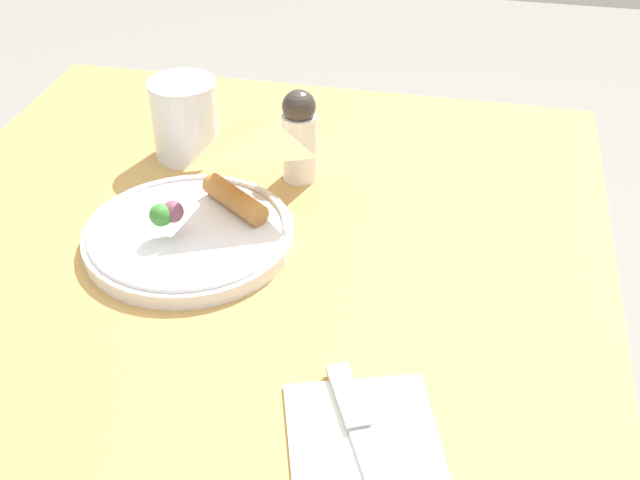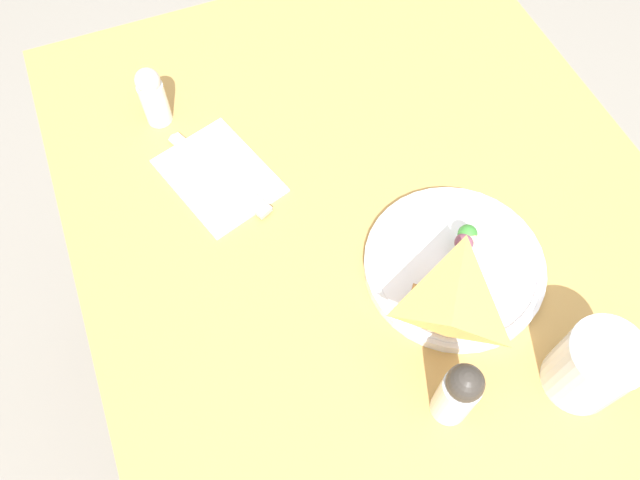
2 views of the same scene
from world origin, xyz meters
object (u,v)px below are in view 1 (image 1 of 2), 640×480
milk_glass (185,122)px  pepper_shaker (299,135)px  dining_table (224,390)px  napkin_folded (367,456)px  butter_knife (364,442)px  plate_pizza (190,230)px

milk_glass → pepper_shaker: size_ratio=0.87×
dining_table → pepper_shaker: pepper_shaker is taller
napkin_folded → pepper_shaker: pepper_shaker is taller
milk_glass → napkin_folded: 0.50m
dining_table → napkin_folded: napkin_folded is taller
dining_table → napkin_folded: (0.15, 0.17, 0.12)m
dining_table → butter_knife: 0.25m
plate_pizza → milk_glass: (-0.17, -0.06, 0.03)m
pepper_shaker → dining_table: bearing=-6.7°
napkin_folded → pepper_shaker: size_ratio=1.67×
plate_pizza → pepper_shaker: (-0.15, 0.08, 0.04)m
milk_glass → butter_knife: (0.40, 0.28, -0.04)m
plate_pizza → napkin_folded: 0.33m
dining_table → plate_pizza: plate_pizza is taller
butter_knife → pepper_shaker: pepper_shaker is taller
plate_pizza → milk_glass: 0.19m
plate_pizza → butter_knife: (0.23, 0.22, -0.01)m
dining_table → napkin_folded: bearing=48.3°
milk_glass → butter_knife: 0.49m
dining_table → plate_pizza: size_ratio=4.42×
napkin_folded → butter_knife: size_ratio=1.04×
butter_knife → pepper_shaker: (-0.38, -0.14, 0.05)m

